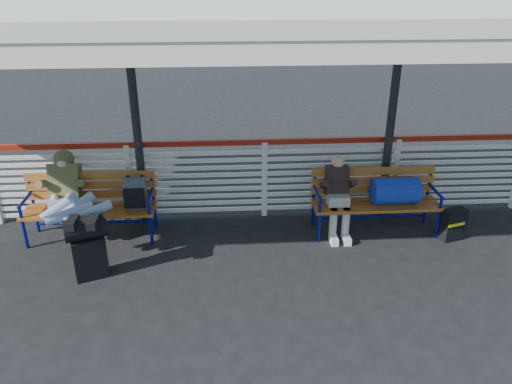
{
  "coord_description": "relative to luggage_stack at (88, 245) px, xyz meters",
  "views": [
    {
      "loc": [
        -0.59,
        -5.01,
        3.55
      ],
      "look_at": [
        -0.19,
        1.0,
        0.81
      ],
      "focal_mm": 35.0,
      "sensor_mm": 36.0,
      "label": 1
    }
  ],
  "objects": [
    {
      "name": "ground",
      "position": [
        2.28,
        -0.37,
        -0.45
      ],
      "size": [
        60.0,
        60.0,
        0.0
      ],
      "primitive_type": "plane",
      "color": "black",
      "rests_on": "ground"
    },
    {
      "name": "fence",
      "position": [
        2.28,
        1.53,
        0.21
      ],
      "size": [
        12.08,
        0.08,
        1.24
      ],
      "color": "silver",
      "rests_on": "ground"
    },
    {
      "name": "canopy",
      "position": [
        2.28,
        0.5,
        2.59
      ],
      "size": [
        12.6,
        3.6,
        3.16
      ],
      "color": "silver",
      "rests_on": "ground"
    },
    {
      "name": "luggage_stack",
      "position": [
        0.0,
        0.0,
        0.0
      ],
      "size": [
        0.56,
        0.43,
        0.82
      ],
      "rotation": [
        0.0,
        0.0,
        0.36
      ],
      "color": "black",
      "rests_on": "ground"
    },
    {
      "name": "bench_left",
      "position": [
        -0.03,
        1.04,
        0.14
      ],
      "size": [
        1.8,
        0.56,
        0.92
      ],
      "color": "#AF5E22",
      "rests_on": "ground"
    },
    {
      "name": "bench_right",
      "position": [
        3.97,
        0.91,
        0.17
      ],
      "size": [
        1.8,
        0.56,
        0.92
      ],
      "color": "#AF5E22",
      "rests_on": "ground"
    },
    {
      "name": "traveler_man",
      "position": [
        -0.35,
        0.69,
        0.26
      ],
      "size": [
        0.94,
        1.64,
        0.77
      ],
      "color": "#919FC3",
      "rests_on": "ground"
    },
    {
      "name": "companion_person",
      "position": [
        3.28,
        0.91,
        0.15
      ],
      "size": [
        0.32,
        0.66,
        1.15
      ],
      "color": "#B5B0A4",
      "rests_on": "ground"
    },
    {
      "name": "suitcase_side",
      "position": [
        4.88,
        0.61,
        -0.22
      ],
      "size": [
        0.37,
        0.28,
        0.46
      ],
      "rotation": [
        0.0,
        0.0,
        0.28
      ],
      "color": "black",
      "rests_on": "ground"
    }
  ]
}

